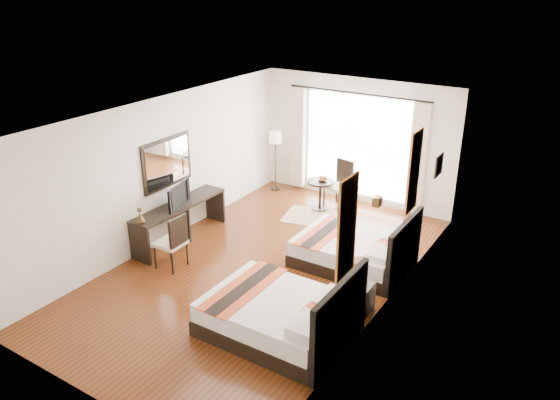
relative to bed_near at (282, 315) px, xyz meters
The scene contains 29 objects.
floor 1.91m from the bed_near, 132.58° to the left, with size 4.50×7.50×0.01m, color #3E1C0B.
ceiling 3.12m from the bed_near, 132.58° to the left, with size 4.50×7.50×0.02m, color white.
wall_headboard 2.02m from the bed_near, 55.08° to the left, with size 0.01×7.50×2.80m, color silver.
wall_desk 3.94m from the bed_near, 158.48° to the left, with size 0.01×7.50×2.80m, color silver.
wall_window 5.40m from the bed_near, 103.96° to the left, with size 4.50×0.01×2.80m, color silver.
wall_entry 2.90m from the bed_near, 118.43° to the right, with size 4.50×0.01×2.80m, color silver.
window_glass 5.37m from the bed_near, 104.00° to the left, with size 2.40×0.02×2.20m, color white.
sheer_curtain 5.31m from the bed_near, 104.16° to the left, with size 2.30×0.02×2.10m, color white.
drape_left 5.79m from the bed_near, 118.51° to the left, with size 0.35×0.14×2.35m, color beige.
drape_right 5.12m from the bed_near, 88.01° to the left, with size 0.35×0.14×2.35m, color beige.
art_panel_near 1.91m from the bed_near, ahead, with size 0.03×0.50×1.35m, color maroon.
art_panel_far 3.06m from the bed_near, 68.30° to the left, with size 0.03×0.50×1.35m, color maroon.
wall_sconce 2.13m from the bed_near, 48.93° to the left, with size 0.10×0.14×0.14m, color #443018.
mirror_frame 4.00m from the bed_near, 156.98° to the left, with size 0.04×1.25×0.95m, color black.
mirror_glass 3.98m from the bed_near, 156.84° to the left, with size 0.01×1.12×0.82m, color white.
bed_near is the anchor object (origin of this frame).
bed_far 2.40m from the bed_near, 88.68° to the left, with size 1.94×1.51×1.09m.
nightstand 1.26m from the bed_near, 56.44° to the left, with size 0.41×0.50×0.49m, color black.
table_lamp 1.39m from the bed_near, 57.93° to the left, with size 0.25×0.25×0.39m.
vase 1.14m from the bed_near, 52.12° to the left, with size 0.11×0.11×0.12m, color black.
console_desk 3.59m from the bed_near, 155.55° to the left, with size 0.50×2.20×0.76m, color black.
television 3.59m from the bed_near, 156.90° to the left, with size 0.79×0.10×0.46m, color black.
bronze_figurine 3.35m from the bed_near, behind, with size 0.17×0.17×0.25m, color #443018, non-canonical shape.
desk_chair 2.73m from the bed_near, 167.60° to the left, with size 0.48×0.48×1.01m.
floor_lamp 5.73m from the bed_near, 123.76° to the left, with size 0.29×0.29×1.43m.
side_table 4.55m from the bed_near, 111.57° to the left, with size 0.58×0.58×0.67m, color black.
fruit_bowl 4.57m from the bed_near, 111.09° to the left, with size 0.22×0.22×0.05m, color #4A321A.
window_chair 4.75m from the bed_near, 106.93° to the left, with size 0.61×0.61×1.07m.
jute_rug 4.09m from the bed_near, 111.61° to the left, with size 1.38×0.94×0.01m, color tan.
Camera 1 is at (4.79, -6.96, 4.89)m, focal length 35.00 mm.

